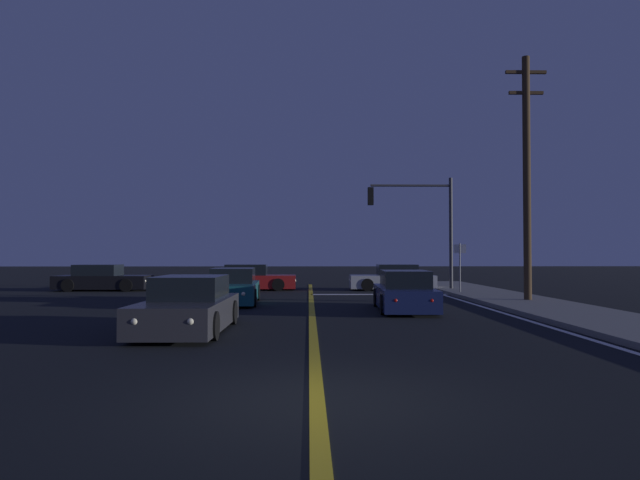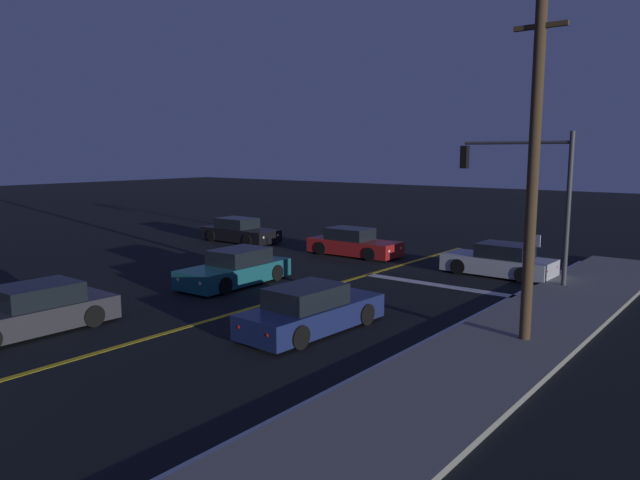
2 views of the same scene
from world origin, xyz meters
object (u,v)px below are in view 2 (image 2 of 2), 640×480
object	(u,v)px
car_following_oncoming_navy	(311,311)
car_lead_oncoming_red	(353,244)
car_mid_block_black	(240,232)
car_side_waiting_teal	(236,269)
car_parked_curb_charcoal	(31,312)
car_far_approaching_silver	(500,261)
utility_pole_right	(534,156)
traffic_signal_near_right	(527,183)
street_sign_corner	(531,256)

from	to	relation	value
car_following_oncoming_navy	car_lead_oncoming_red	size ratio (longest dim) A/B	1.01
car_following_oncoming_navy	car_mid_block_black	distance (m)	17.48
car_side_waiting_teal	car_parked_curb_charcoal	distance (m)	7.86
car_parked_curb_charcoal	car_mid_block_black	bearing A→B (deg)	-63.00
car_far_approaching_silver	utility_pole_right	size ratio (longest dim) A/B	0.47
car_parked_curb_charcoal	traffic_signal_near_right	distance (m)	17.42
traffic_signal_near_right	car_parked_curb_charcoal	bearing A→B (deg)	59.74
street_sign_corner	utility_pole_right	bearing A→B (deg)	-72.51
car_following_oncoming_navy	car_mid_block_black	bearing A→B (deg)	144.95
street_sign_corner	car_far_approaching_silver	bearing A→B (deg)	124.06
street_sign_corner	car_mid_block_black	bearing A→B (deg)	168.35
car_lead_oncoming_red	car_far_approaching_silver	size ratio (longest dim) A/B	1.05
car_side_waiting_teal	street_sign_corner	xyz separation A→B (m)	(9.84, 4.11, 1.02)
car_far_approaching_silver	car_following_oncoming_navy	bearing A→B (deg)	174.50
car_mid_block_black	utility_pole_right	xyz separation A→B (m)	(19.00, -8.07, 4.34)
utility_pole_right	street_sign_corner	xyz separation A→B (m)	(-1.40, 4.44, -3.33)
traffic_signal_near_right	car_mid_block_black	bearing A→B (deg)	-2.90
street_sign_corner	traffic_signal_near_right	bearing A→B (deg)	114.06
car_lead_oncoming_red	traffic_signal_near_right	xyz separation A→B (m)	(8.74, -1.14, 3.29)
utility_pole_right	car_lead_oncoming_red	bearing A→B (deg)	143.66
car_mid_block_black	traffic_signal_near_right	world-z (taller)	traffic_signal_near_right
car_side_waiting_teal	street_sign_corner	distance (m)	10.71
car_far_approaching_silver	car_side_waiting_teal	bearing A→B (deg)	137.98
car_lead_oncoming_red	car_side_waiting_teal	bearing A→B (deg)	0.18
car_lead_oncoming_red	car_side_waiting_teal	xyz separation A→B (m)	(0.15, -8.05, 0.00)
car_far_approaching_silver	traffic_signal_near_right	bearing A→B (deg)	-125.04
traffic_signal_near_right	street_sign_corner	bearing A→B (deg)	114.06
car_following_oncoming_navy	car_lead_oncoming_red	distance (m)	12.62
utility_pole_right	street_sign_corner	world-z (taller)	utility_pole_right
car_lead_oncoming_red	car_parked_curb_charcoal	bearing A→B (deg)	-0.45
car_far_approaching_silver	car_parked_curb_charcoal	distance (m)	17.33
car_lead_oncoming_red	car_far_approaching_silver	world-z (taller)	same
car_far_approaching_silver	car_side_waiting_teal	distance (m)	10.72
car_far_approaching_silver	car_parked_curb_charcoal	bearing A→B (deg)	155.96
utility_pole_right	car_far_approaching_silver	bearing A→B (deg)	115.63
car_mid_block_black	traffic_signal_near_right	bearing A→B (deg)	87.24
traffic_signal_near_right	street_sign_corner	distance (m)	3.82
car_following_oncoming_navy	street_sign_corner	bearing A→B (deg)	64.46
car_following_oncoming_navy	traffic_signal_near_right	bearing A→B (deg)	78.26
car_lead_oncoming_red	car_following_oncoming_navy	bearing A→B (deg)	28.73
car_far_approaching_silver	traffic_signal_near_right	distance (m)	3.65
car_following_oncoming_navy	utility_pole_right	size ratio (longest dim) A/B	0.50
car_following_oncoming_navy	car_mid_block_black	size ratio (longest dim) A/B	1.00
car_far_approaching_silver	car_side_waiting_teal	size ratio (longest dim) A/B	0.95
car_mid_block_black	car_parked_curb_charcoal	size ratio (longest dim) A/B	1.00
car_parked_curb_charcoal	street_sign_corner	xyz separation A→B (m)	(9.87, 11.97, 1.02)
car_lead_oncoming_red	car_mid_block_black	distance (m)	7.61
car_side_waiting_teal	car_mid_block_black	distance (m)	10.96
car_far_approaching_silver	car_parked_curb_charcoal	world-z (taller)	same
car_following_oncoming_navy	car_side_waiting_teal	distance (m)	6.75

